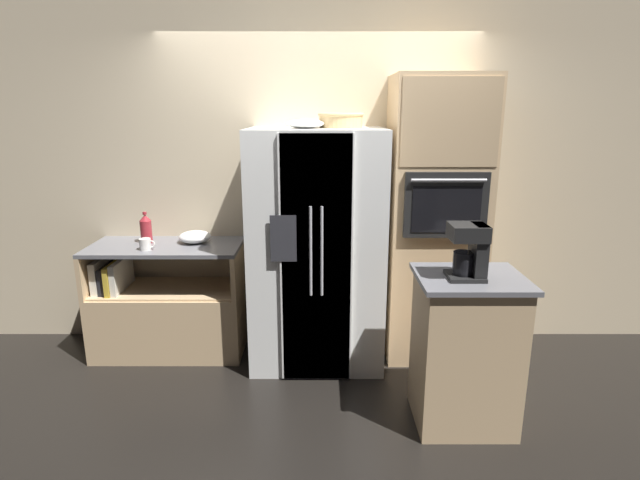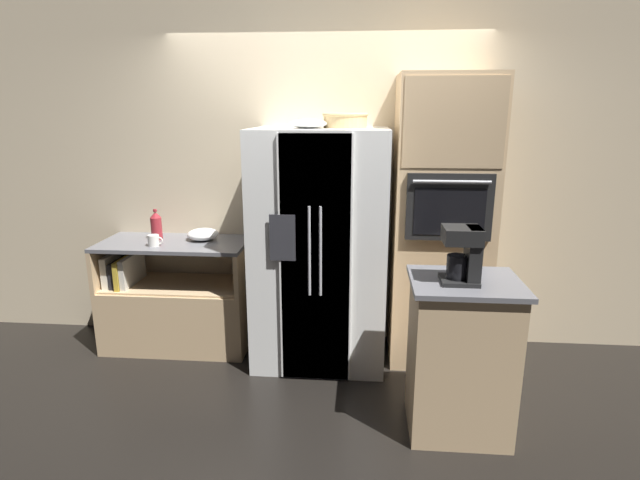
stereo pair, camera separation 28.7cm
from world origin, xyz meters
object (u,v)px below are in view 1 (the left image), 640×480
object	(u,v)px
coffee_maker	(473,249)
bottle_tall	(149,228)
fruit_bowl	(308,124)
wall_oven	(437,221)
wicker_basket	(343,120)
mug	(148,244)
mixing_bowl	(198,237)
refrigerator	(319,248)

from	to	relation	value
coffee_maker	bottle_tall	bearing A→B (deg)	154.55
fruit_bowl	wall_oven	bearing A→B (deg)	8.19
wicker_basket	mug	size ratio (longest dim) A/B	2.80
wall_oven	coffee_maker	size ratio (longest dim) A/B	6.72
wicker_basket	mixing_bowl	xyz separation A→B (m)	(-1.15, 0.12, -0.91)
wall_oven	mug	world-z (taller)	wall_oven
mug	mixing_bowl	distance (m)	0.39
coffee_maker	wall_oven	bearing A→B (deg)	89.06
fruit_bowl	coffee_maker	size ratio (longest dim) A/B	0.83
wall_oven	coffee_maker	xyz separation A→B (m)	(-0.02, -0.99, 0.05)
mug	refrigerator	bearing A→B (deg)	1.38
bottle_tall	coffee_maker	world-z (taller)	coffee_maker
bottle_tall	mug	world-z (taller)	bottle_tall
wall_oven	fruit_bowl	distance (m)	1.24
mug	coffee_maker	world-z (taller)	coffee_maker
bottle_tall	coffee_maker	size ratio (longest dim) A/B	0.77
refrigerator	bottle_tall	size ratio (longest dim) A/B	7.18
mug	mixing_bowl	world-z (taller)	mixing_bowl
bottle_tall	wall_oven	bearing A→B (deg)	-2.06
wall_oven	fruit_bowl	xyz separation A→B (m)	(-0.99, -0.14, 0.74)
wall_oven	fruit_bowl	world-z (taller)	wall_oven
fruit_bowl	mixing_bowl	bearing A→B (deg)	165.06
coffee_maker	refrigerator	bearing A→B (deg)	135.02
fruit_bowl	mug	distance (m)	1.50
wall_oven	bottle_tall	xyz separation A→B (m)	(-2.27, 0.08, -0.08)
wall_oven	wicker_basket	distance (m)	1.06
wicker_basket	fruit_bowl	distance (m)	0.28
wicker_basket	bottle_tall	size ratio (longest dim) A/B	1.33
bottle_tall	mug	distance (m)	0.23
wall_oven	coffee_maker	world-z (taller)	wall_oven
wicker_basket	mug	world-z (taller)	wicker_basket
coffee_maker	mixing_bowl	bearing A→B (deg)	149.86
wall_oven	mixing_bowl	size ratio (longest dim) A/B	8.52
mixing_bowl	mug	bearing A→B (deg)	-145.43
bottle_tall	refrigerator	bearing A→B (deg)	-7.37
wall_oven	fruit_bowl	bearing A→B (deg)	-171.81
bottle_tall	mixing_bowl	distance (m)	0.39
fruit_bowl	bottle_tall	distance (m)	1.53
mixing_bowl	coffee_maker	xyz separation A→B (m)	(1.87, -1.09, 0.20)
wicker_basket	mug	xyz separation A→B (m)	(-1.47, -0.10, -0.91)
bottle_tall	mug	size ratio (longest dim) A/B	2.10
wall_oven	mug	size ratio (longest dim) A/B	18.27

